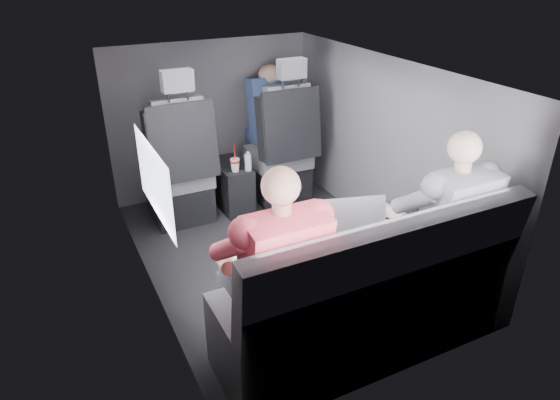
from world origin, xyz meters
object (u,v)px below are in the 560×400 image
center_console (232,186)px  laptop_white (261,244)px  laptop_silver (338,228)px  laptop_black (424,211)px  rear_bench (365,304)px  soda_cup (235,164)px  front_seat_right (281,157)px  passenger_rear_right (437,224)px  passenger_front_right (269,111)px  front_seat_left (180,175)px  passenger_rear_left (271,271)px  water_bottle (248,162)px

center_console → laptop_white: laptop_white is taller
laptop_silver → laptop_black: bearing=-4.4°
rear_bench → soda_cup: size_ratio=6.82×
laptop_white → laptop_black: bearing=-4.8°
front_seat_right → laptop_black: size_ratio=3.56×
passenger_rear_right → center_console: bearing=105.9°
rear_bench → laptop_black: bearing=22.9°
laptop_white → laptop_silver: size_ratio=0.75×
laptop_silver → laptop_black: size_ratio=1.27×
front_seat_right → laptop_silver: size_ratio=2.81×
passenger_front_right → center_console: bearing=-154.8°
front_seat_left → soda_cup: size_ratio=5.39×
front_seat_left → laptop_silver: (0.44, -1.62, 0.24)m
rear_bench → laptop_black: (0.55, 0.23, 0.32)m
front_seat_right → rear_bench: front_seat_right is taller
soda_cup → laptop_silver: laptop_silver is taller
front_seat_left → front_seat_right: (0.90, 0.00, 0.00)m
laptop_white → passenger_rear_left: (-0.05, -0.22, -0.01)m
soda_cup → laptop_silver: size_ratio=0.52×
soda_cup → passenger_rear_left: passenger_rear_left is taller
front_seat_left → laptop_silver: front_seat_left is taller
soda_cup → front_seat_left: bearing=164.6°
laptop_silver → water_bottle: bearing=86.4°
laptop_white → passenger_rear_left: 0.23m
passenger_rear_right → passenger_front_right: passenger_rear_right is taller
front_seat_left → passenger_rear_right: bearing=-61.6°
front_seat_right → passenger_rear_left: front_seat_right is taller
soda_cup → water_bottle: (0.10, -0.03, 0.01)m
soda_cup → center_console: bearing=81.3°
front_seat_right → center_console: front_seat_right is taller
water_bottle → passenger_rear_right: (0.45, -1.66, 0.15)m
rear_bench → water_bottle: 1.76m
rear_bench → laptop_silver: 0.43m
laptop_black → front_seat_right: bearing=93.6°
water_bottle → passenger_front_right: 0.62m
rear_bench → passenger_front_right: 2.25m
laptop_white → passenger_rear_left: passenger_rear_left is taller
front_seat_left → passenger_front_right: (0.91, 0.26, 0.34)m
laptop_silver → passenger_rear_right: (0.54, -0.18, -0.02)m
front_seat_left → soda_cup: 0.45m
rear_bench → passenger_rear_right: passenger_rear_right is taller
front_seat_left → rear_bench: size_ratio=0.79×
laptop_black → passenger_rear_right: (-0.03, -0.14, -0.01)m
laptop_white → passenger_front_right: (0.93, 1.84, 0.11)m
rear_bench → soda_cup: rear_bench is taller
center_console → passenger_rear_right: bearing=-74.1°
front_seat_right → passenger_front_right: 0.43m
laptop_silver → passenger_rear_right: bearing=-18.7°
passenger_front_right → soda_cup: bearing=-142.4°
soda_cup → laptop_white: laptop_white is taller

